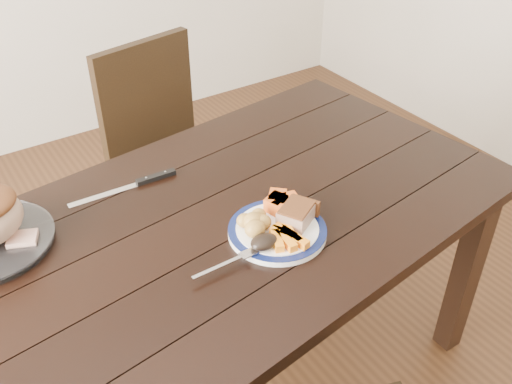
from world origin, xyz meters
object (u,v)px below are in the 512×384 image
fork (230,262)px  dining_table (228,240)px  carving_knife (143,181)px  pork_slice (296,215)px  dinner_plate (277,231)px  chair_far (169,149)px

fork → dining_table: bearing=60.6°
fork → carving_knife: fork is taller
pork_slice → carving_knife: pork_slice is taller
carving_knife → dinner_plate: bearing=-62.6°
chair_far → pork_slice: size_ratio=9.96×
dining_table → carving_knife: carving_knife is taller
dinner_plate → carving_knife: dinner_plate is taller
carving_knife → fork: bearing=-84.9°
chair_far → carving_knife: size_ratio=2.90×
dining_table → pork_slice: 0.23m
dining_table → dinner_plate: dinner_plate is taller
chair_far → pork_slice: 0.93m
chair_far → pork_slice: (-0.05, -0.89, 0.27)m
chair_far → pork_slice: chair_far is taller
chair_far → dinner_plate: bearing=71.3°
chair_far → pork_slice: bearing=74.9°
fork → carving_knife: size_ratio=0.55×
pork_slice → fork: (-0.22, -0.04, -0.02)m
pork_slice → carving_knife: (-0.24, 0.41, -0.04)m
dining_table → pork_slice: bearing=-51.8°
dinner_plate → fork: 0.17m
dinner_plate → fork: fork is taller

